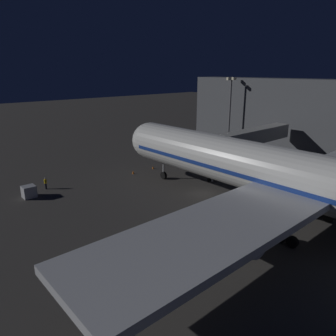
# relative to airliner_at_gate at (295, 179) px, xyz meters

# --- Properties ---
(ground_plane) EXTENTS (320.00, 320.00, 0.00)m
(ground_plane) POSITION_rel_airliner_at_gate_xyz_m (0.00, -13.23, -5.75)
(ground_plane) COLOR #383533
(airliner_at_gate) EXTENTS (54.52, 58.00, 18.77)m
(airliner_at_gate) POSITION_rel_airliner_at_gate_xyz_m (0.00, 0.00, 0.00)
(airliner_at_gate) COLOR silver
(airliner_at_gate) RESTS_ON ground_plane
(jet_bridge) EXTENTS (23.37, 3.40, 7.43)m
(jet_bridge) POSITION_rel_airliner_at_gate_xyz_m (-12.46, -16.28, 0.14)
(jet_bridge) COLOR #9E9E99
(jet_bridge) RESTS_ON ground_plane
(apron_floodlight_mast) EXTENTS (2.90, 0.50, 15.69)m
(apron_floodlight_mast) POSITION_rel_airliner_at_gate_xyz_m (-25.50, -29.20, 3.50)
(apron_floodlight_mast) COLOR #59595E
(apron_floodlight_mast) RESTS_ON ground_plane
(baggage_container_mid_row) EXTENTS (1.73, 1.58, 1.68)m
(baggage_container_mid_row) POSITION_rel_airliner_at_gate_xyz_m (19.41, -28.68, -4.90)
(baggage_container_mid_row) COLOR #B7BABF
(baggage_container_mid_row) RESTS_ON ground_plane
(ground_crew_by_belt_loader) EXTENTS (0.40, 0.40, 1.80)m
(ground_crew_by_belt_loader) POSITION_rel_airliner_at_gate_xyz_m (16.38, -30.40, -4.75)
(ground_crew_by_belt_loader) COLOR black
(ground_crew_by_belt_loader) RESTS_ON ground_plane
(traffic_cone_nose_port) EXTENTS (0.36, 0.36, 0.55)m
(traffic_cone_nose_port) POSITION_rel_airliner_at_gate_xyz_m (-2.20, -27.75, -5.47)
(traffic_cone_nose_port) COLOR orange
(traffic_cone_nose_port) RESTS_ON ground_plane
(traffic_cone_nose_starboard) EXTENTS (0.36, 0.36, 0.55)m
(traffic_cone_nose_starboard) POSITION_rel_airliner_at_gate_xyz_m (2.20, -27.75, -5.47)
(traffic_cone_nose_starboard) COLOR orange
(traffic_cone_nose_starboard) RESTS_ON ground_plane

